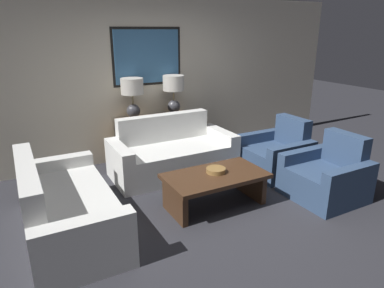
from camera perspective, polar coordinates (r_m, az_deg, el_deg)
ground_plane at (r=4.22m, az=5.57°, el=-11.70°), size 20.00×20.00×0.00m
back_wall at (r=5.86m, az=-7.50°, el=10.68°), size 7.71×0.12×2.65m
console_table at (r=5.82m, az=-6.14°, el=1.01°), size 1.25×0.38×0.75m
table_lamp_left at (r=5.51m, az=-9.91°, el=8.38°), size 0.35×0.35×0.65m
table_lamp_right at (r=5.78m, az=-3.09°, el=9.08°), size 0.35×0.35×0.65m
couch_by_back_wall at (r=5.27m, az=-3.32°, el=-1.79°), size 1.86×0.89×0.86m
couch_by_side at (r=3.97m, az=-20.39°, el=-10.12°), size 0.89×1.86×0.86m
coffee_table at (r=4.27m, az=3.89°, el=-6.41°), size 1.25×0.70×0.43m
decorative_bowl at (r=4.26m, az=4.00°, el=-4.39°), size 0.24×0.24×0.06m
armchair_near_back_wall at (r=5.46m, az=13.88°, el=-1.73°), size 0.86×0.88×0.84m
armchair_near_camera at (r=4.84m, az=21.51°, el=-5.17°), size 0.86×0.88×0.84m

